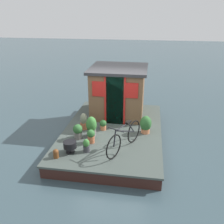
# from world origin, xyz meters

# --- Properties ---
(ground_plane) EXTENTS (60.00, 60.00, 0.00)m
(ground_plane) POSITION_xyz_m (0.00, 0.00, 0.00)
(ground_plane) COLOR #384C54
(houseboat_deck) EXTENTS (4.87, 3.22, 0.40)m
(houseboat_deck) POSITION_xyz_m (0.00, 0.00, 0.20)
(houseboat_deck) COLOR #424C47
(houseboat_deck) RESTS_ON ground_plane
(houseboat_cabin) EXTENTS (2.00, 2.06, 1.81)m
(houseboat_cabin) POSITION_xyz_m (1.32, 0.00, 1.32)
(houseboat_cabin) COLOR brown
(houseboat_cabin) RESTS_ON houseboat_deck
(bicycle) EXTENTS (1.61, 0.82, 0.83)m
(bicycle) POSITION_xyz_m (-1.24, -0.52, 0.79)
(bicycle) COLOR black
(bicycle) RESTS_ON houseboat_deck
(potted_plant_succulent) EXTENTS (0.23, 0.23, 0.36)m
(potted_plant_succulent) POSITION_xyz_m (-0.11, 0.31, 0.59)
(potted_plant_succulent) COLOR #C6754C
(potted_plant_succulent) RESTS_ON houseboat_deck
(potted_plant_basil) EXTENTS (0.19, 0.19, 0.39)m
(potted_plant_basil) POSITION_xyz_m (-1.53, 0.52, 0.59)
(potted_plant_basil) COLOR #38383D
(potted_plant_basil) RESTS_ON houseboat_deck
(potted_plant_sage) EXTENTS (0.30, 0.30, 0.48)m
(potted_plant_sage) POSITION_xyz_m (-0.84, 0.97, 0.66)
(potted_plant_sage) COLOR slate
(potted_plant_sage) RESTS_ON houseboat_deck
(potted_plant_lavender) EXTENTS (0.24, 0.24, 0.57)m
(potted_plant_lavender) POSITION_xyz_m (-0.15, 0.96, 0.67)
(potted_plant_lavender) COLOR #B2603D
(potted_plant_lavender) RESTS_ON houseboat_deck
(potted_plant_rosemary) EXTENTS (0.37, 0.37, 0.59)m
(potted_plant_rosemary) POSITION_xyz_m (-0.11, -1.09, 0.70)
(potted_plant_rosemary) COLOR #C6754C
(potted_plant_rosemary) RESTS_ON houseboat_deck
(potted_plant_mint) EXTENTS (0.24, 0.24, 0.43)m
(potted_plant_mint) POSITION_xyz_m (-1.01, 0.51, 0.63)
(potted_plant_mint) COLOR #B2603D
(potted_plant_mint) RESTS_ON houseboat_deck
(potted_plant_thyme) EXTENTS (0.33, 0.33, 0.67)m
(potted_plant_thyme) POSITION_xyz_m (-0.60, 0.59, 0.74)
(potted_plant_thyme) COLOR slate
(potted_plant_thyme) RESTS_ON houseboat_deck
(charcoal_grill) EXTENTS (0.37, 0.37, 0.33)m
(charcoal_grill) POSITION_xyz_m (-1.63, 0.97, 0.63)
(charcoal_grill) COLOR black
(charcoal_grill) RESTS_ON houseboat_deck
(mooring_bollard) EXTENTS (0.15, 0.15, 0.26)m
(mooring_bollard) POSITION_xyz_m (-1.96, 1.26, 0.54)
(mooring_bollard) COLOR brown
(mooring_bollard) RESTS_ON houseboat_deck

